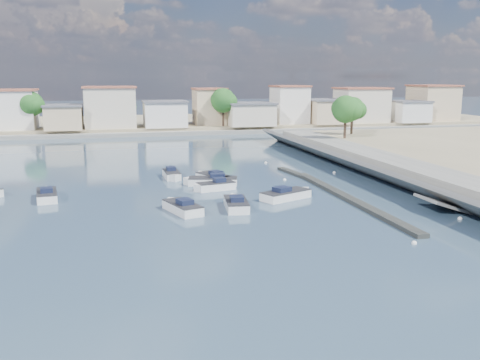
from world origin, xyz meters
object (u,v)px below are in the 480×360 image
(motorboat_e, at_px, (47,195))
(motorboat_f, at_px, (212,178))
(motorboat_g, at_px, (172,175))
(motorboat_b, at_px, (236,204))
(motorboat_h, at_px, (288,195))
(motorboat_a, at_px, (181,207))
(motorboat_c, at_px, (210,181))
(motorboat_d, at_px, (214,187))

(motorboat_e, distance_m, motorboat_f, 18.07)
(motorboat_f, height_order, motorboat_g, same)
(motorboat_b, xyz_separation_m, motorboat_g, (-4.02, 15.77, 0.00))
(motorboat_f, distance_m, motorboat_h, 11.91)
(motorboat_f, distance_m, motorboat_g, 5.07)
(motorboat_h, bearing_deg, motorboat_g, 126.44)
(motorboat_e, height_order, motorboat_g, same)
(motorboat_e, distance_m, motorboat_g, 15.24)
(motorboat_f, relative_size, motorboat_g, 1.04)
(motorboat_a, bearing_deg, motorboat_c, 67.32)
(motorboat_b, distance_m, motorboat_c, 10.99)
(motorboat_c, height_order, motorboat_h, same)
(motorboat_b, distance_m, motorboat_e, 18.74)
(motorboat_a, distance_m, motorboat_b, 4.96)
(motorboat_f, bearing_deg, motorboat_h, -62.50)
(motorboat_c, xyz_separation_m, motorboat_f, (0.59, 2.09, -0.00))
(motorboat_a, distance_m, motorboat_e, 14.45)
(motorboat_d, relative_size, motorboat_f, 0.90)
(motorboat_e, relative_size, motorboat_g, 1.08)
(motorboat_d, distance_m, motorboat_f, 5.04)
(motorboat_a, xyz_separation_m, motorboat_h, (10.73, 2.63, -0.00))
(motorboat_h, bearing_deg, motorboat_d, 138.21)
(motorboat_b, relative_size, motorboat_d, 1.17)
(motorboat_b, height_order, motorboat_d, same)
(motorboat_g, bearing_deg, motorboat_f, -32.15)
(motorboat_h, bearing_deg, motorboat_b, -156.44)
(motorboat_d, relative_size, motorboat_h, 0.80)
(motorboat_g, bearing_deg, motorboat_a, -93.37)
(motorboat_b, xyz_separation_m, motorboat_c, (-0.32, 10.98, 0.00))
(motorboat_b, relative_size, motorboat_h, 0.94)
(motorboat_a, distance_m, motorboat_f, 14.19)
(motorboat_c, height_order, motorboat_f, same)
(motorboat_f, height_order, motorboat_h, same)
(motorboat_c, bearing_deg, motorboat_h, -54.30)
(motorboat_c, distance_m, motorboat_e, 17.00)
(motorboat_a, height_order, motorboat_g, same)
(motorboat_h, bearing_deg, motorboat_c, 125.70)
(motorboat_c, relative_size, motorboat_f, 1.19)
(motorboat_a, height_order, motorboat_h, same)
(motorboat_b, relative_size, motorboat_c, 0.88)
(motorboat_b, height_order, motorboat_c, same)
(motorboat_e, bearing_deg, motorboat_d, 0.93)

